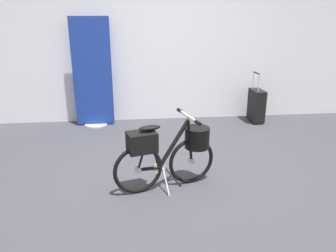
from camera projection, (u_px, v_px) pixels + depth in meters
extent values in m
plane|color=#38383F|center=(174.00, 181.00, 3.65)|extent=(6.69, 6.69, 0.00)
cube|color=silver|center=(158.00, 35.00, 5.35)|extent=(6.69, 0.10, 2.78)
cylinder|color=#B7B7BC|center=(96.00, 124.00, 5.44)|extent=(0.36, 0.36, 0.02)
cube|color=navy|center=(92.00, 73.00, 5.16)|extent=(0.60, 0.02, 1.67)
torus|color=black|center=(191.00, 161.00, 3.54)|extent=(0.51, 0.18, 0.51)
cylinder|color=#B7B7BC|center=(191.00, 161.00, 3.54)|extent=(0.07, 0.06, 0.06)
torus|color=black|center=(138.00, 170.00, 3.34)|extent=(0.51, 0.18, 0.51)
cylinder|color=#B7B7BC|center=(138.00, 170.00, 3.34)|extent=(0.07, 0.06, 0.06)
cylinder|color=black|center=(149.00, 169.00, 3.38)|extent=(0.23, 0.10, 0.05)
cylinder|color=black|center=(174.00, 144.00, 3.39)|extent=(0.35, 0.14, 0.50)
cylinder|color=black|center=(155.00, 149.00, 3.33)|extent=(0.13, 0.07, 0.43)
cylinder|color=black|center=(149.00, 169.00, 3.38)|extent=(0.22, 0.08, 0.04)
cylinder|color=black|center=(190.00, 141.00, 3.46)|extent=(0.08, 0.05, 0.46)
cylinder|color=black|center=(144.00, 150.00, 3.29)|extent=(0.15, 0.06, 0.42)
ellipsoid|color=black|center=(150.00, 128.00, 3.24)|extent=(0.24, 0.15, 0.05)
cylinder|color=#B7B7BC|center=(188.00, 118.00, 3.37)|extent=(0.03, 0.03, 0.04)
cylinder|color=#B7B7BC|center=(188.00, 116.00, 3.36)|extent=(0.14, 0.43, 0.03)
cylinder|color=black|center=(198.00, 123.00, 3.16)|extent=(0.06, 0.10, 0.04)
cylinder|color=black|center=(180.00, 111.00, 3.55)|extent=(0.06, 0.10, 0.04)
cylinder|color=#B7B7BC|center=(159.00, 167.00, 3.42)|extent=(0.14, 0.05, 0.14)
cylinder|color=#B7B7BC|center=(166.00, 182.00, 3.39)|extent=(0.07, 0.19, 0.24)
cylinder|color=black|center=(197.00, 138.00, 3.48)|extent=(0.32, 0.32, 0.22)
cube|color=black|center=(142.00, 142.00, 3.26)|extent=(0.32, 0.27, 0.20)
cube|color=black|center=(256.00, 105.00, 5.52)|extent=(0.19, 0.37, 0.52)
cylinder|color=#B7B7BC|center=(259.00, 83.00, 5.27)|extent=(0.02, 0.02, 0.28)
cylinder|color=#B7B7BC|center=(253.00, 80.00, 5.49)|extent=(0.02, 0.02, 0.28)
cylinder|color=black|center=(257.00, 73.00, 5.33)|extent=(0.03, 0.23, 0.02)
cylinder|color=black|center=(261.00, 123.00, 5.49)|extent=(0.04, 0.02, 0.04)
cylinder|color=black|center=(255.00, 118.00, 5.73)|extent=(0.04, 0.02, 0.04)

